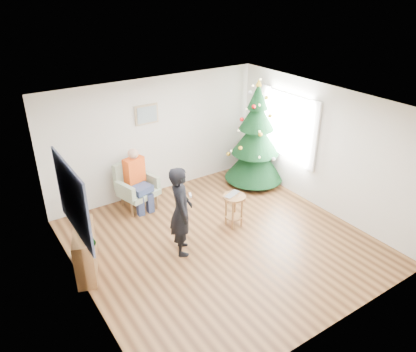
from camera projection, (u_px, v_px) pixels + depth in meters
floor at (221, 242)px, 7.54m from camera, size 5.00×5.00×0.00m
ceiling at (224, 106)px, 6.38m from camera, size 5.00×5.00×0.00m
wall_back at (156, 137)px, 8.83m from camera, size 5.00×0.00×5.00m
wall_front at (338, 255)px, 5.10m from camera, size 5.00×0.00×5.00m
wall_left at (78, 224)px, 5.72m from camera, size 0.00×5.00×5.00m
wall_right at (323, 149)px, 8.20m from camera, size 0.00×5.00×5.00m
window_panel at (288, 126)px, 8.84m from camera, size 0.04×1.30×1.40m
curtains at (287, 126)px, 8.83m from camera, size 0.05×1.75×1.50m
christmas_tree at (256, 139)px, 9.24m from camera, size 1.37×1.37×2.47m
stool at (234, 210)px, 7.91m from camera, size 0.44×0.44×0.66m
laptop at (234, 195)px, 7.76m from camera, size 0.42×0.34×0.03m
armchair at (137, 191)px, 8.55m from camera, size 0.88×0.84×1.00m
seated_person at (137, 179)px, 8.38m from camera, size 0.50×0.66×1.31m
standing_man at (181, 211)px, 6.95m from camera, size 0.60×0.71×1.65m
game_controller at (190, 195)px, 6.89m from camera, size 0.08×0.13×0.04m
console at (85, 251)px, 6.63m from camera, size 0.62×1.04×0.80m
garland at (82, 230)px, 6.45m from camera, size 0.14×0.90×0.14m
tapestry at (72, 199)px, 5.85m from camera, size 0.03×1.50×1.15m
framed_picture at (147, 114)px, 8.46m from camera, size 0.52×0.05×0.42m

